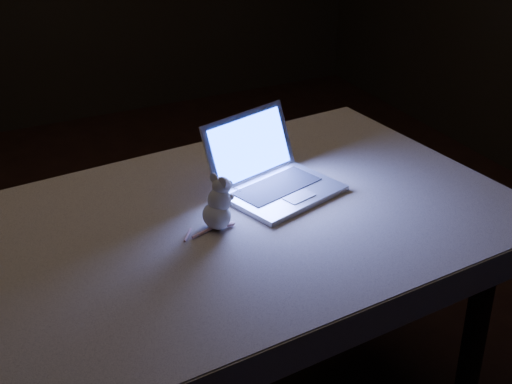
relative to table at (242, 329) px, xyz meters
name	(u,v)px	position (x,y,z in m)	size (l,w,h in m)	color
floor	(194,331)	(0.04, 0.55, -0.41)	(5.00, 5.00, 0.00)	black
table	(242,329)	(0.00, 0.00, 0.00)	(1.54, 0.99, 0.83)	black
tablecloth	(221,229)	(-0.05, 0.04, 0.37)	(1.65, 1.10, 0.10)	beige
laptop	(284,161)	(0.18, 0.06, 0.54)	(0.34, 0.30, 0.23)	#B6B6BB
plush_mouse	(216,203)	(-0.09, -0.03, 0.50)	(0.12, 0.12, 0.16)	silver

